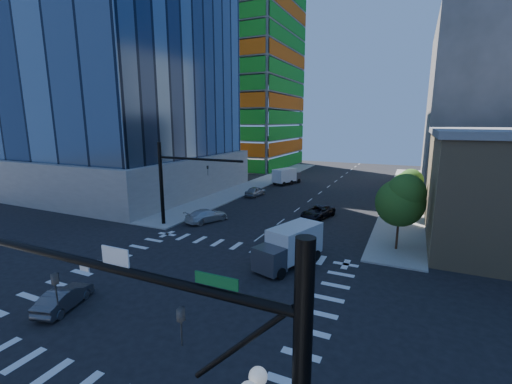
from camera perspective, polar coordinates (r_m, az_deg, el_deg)
The scene contains 15 objects.
ground at distance 24.64m, azimuth -11.42°, elevation -15.85°, with size 160.00×160.00×0.00m, color black.
road_markings at distance 24.64m, azimuth -11.42°, elevation -15.84°, with size 20.00×20.00×0.01m, color silver.
sidewalk_ne at distance 58.56m, azimuth 23.56°, elevation -0.36°, with size 5.00×60.00×0.15m, color gray.
sidewalk_nw at distance 63.95m, azimuth 0.62°, elevation 1.56°, with size 5.00×60.00×0.15m, color gray.
construction_building at distance 90.18m, azimuth -2.49°, elevation 20.15°, with size 25.16×34.50×70.60m.
bg_building_ne at distance 73.82m, azimuth 36.33°, elevation 11.56°, with size 24.00×30.00×28.00m, color #5B5652.
signal_mast_nw at distance 37.57m, azimuth -13.81°, elevation 2.45°, with size 10.20×0.40×9.00m.
tree_south at distance 32.06m, azimuth 23.14°, elevation -1.17°, with size 4.16×4.16×6.82m.
tree_north at distance 43.98m, azimuth 24.01°, elevation 1.09°, with size 3.54×3.52×5.78m.
car_nb_far at distance 41.44m, azimuth 10.27°, elevation -3.30°, with size 2.40×5.20×1.45m, color black.
car_sb_near at distance 39.63m, azimuth -8.22°, elevation -3.89°, with size 2.09×5.13×1.49m, color silver.
car_sb_mid at distance 52.78m, azimuth -0.09°, elevation 0.13°, with size 1.75×4.34×1.48m, color #A1A3A8.
car_sb_cross at distance 24.95m, azimuth -29.33°, elevation -15.14°, with size 1.40×4.02×1.32m, color #454549.
box_truck_near at distance 27.53m, azimuth 5.26°, elevation -9.53°, with size 4.16×6.35×3.08m.
box_truck_far at distance 63.19m, azimuth 5.27°, elevation 2.50°, with size 4.00×5.97×2.89m.
Camera 1 is at (13.21, -17.47, 11.29)m, focal length 24.00 mm.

